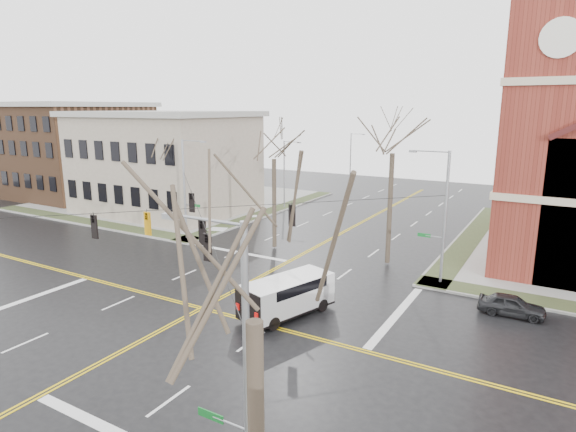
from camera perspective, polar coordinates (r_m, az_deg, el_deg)
The scene contains 18 objects.
ground at distance 30.11m, azimuth -10.18°, elevation -10.71°, with size 120.00×120.00×0.00m, color black.
sidewalks at distance 30.08m, azimuth -10.18°, elevation -10.57°, with size 80.00×80.00×0.17m.
road_markings at distance 30.11m, azimuth -10.18°, elevation -10.70°, with size 100.00×100.00×0.01m.
civic_building_a at distance 57.67m, azimuth -14.29°, elevation 5.98°, with size 18.00×14.00×11.00m, color gray.
civic_building_b at distance 74.13m, azimuth -24.43°, elevation 7.04°, with size 18.00×16.00×12.00m, color brown.
signal_pole_ne at distance 33.78m, azimuth 17.83°, elevation 0.28°, with size 2.75×0.22×9.00m.
signal_pole_nw at distance 44.34m, azimuth -12.02°, elevation 3.46°, with size 2.75×0.22×9.00m.
signal_pole_se at distance 13.51m, azimuth -5.54°, elevation -18.14°, with size 2.75×0.22×9.00m.
span_wires at distance 28.25m, azimuth -10.66°, elevation 0.92°, with size 23.02×23.02×0.03m.
traffic_signals at distance 27.92m, azimuth -11.49°, elevation -0.83°, with size 8.21×8.26×1.30m.
streetlight_north_a at distance 57.21m, azimuth -0.33°, elevation 5.28°, with size 2.30×0.20×8.00m.
streetlight_north_b at distance 75.01m, azimuth 7.52°, elevation 6.94°, with size 2.30×0.20×8.00m.
cargo_van at distance 28.44m, azimuth 0.26°, elevation -9.09°, with size 3.95×6.20×2.21m.
parked_car_a at distance 31.36m, azimuth 24.98°, elevation -9.54°, with size 1.48×3.67×1.25m, color black.
tree_nw_far at distance 48.23m, azimuth -13.69°, elevation 7.51°, with size 4.00×4.00×10.76m.
tree_nw_near at distance 40.17m, azimuth -1.68°, elevation 7.47°, with size 4.00×4.00×11.33m.
tree_ne at distance 36.50m, azimuth 12.31°, elevation 8.14°, with size 4.00×4.00×12.65m.
tree_se at distance 9.67m, azimuth -4.05°, elevation -9.67°, with size 4.00×4.00×11.31m.
Camera 1 is at (18.21, -20.84, 11.86)m, focal length 30.00 mm.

